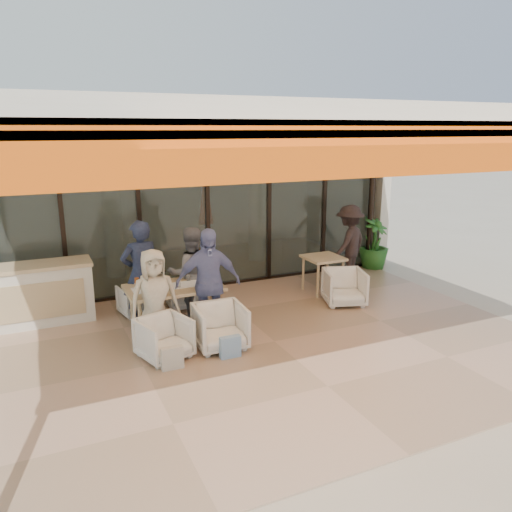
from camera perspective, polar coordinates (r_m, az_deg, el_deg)
The scene contains 21 objects.
ground at distance 7.73m, azimuth 2.13°, elevation -9.89°, with size 70.00×70.00×0.00m, color #C6B293.
terrace_floor at distance 7.73m, azimuth 2.13°, elevation -9.85°, with size 8.00×6.00×0.01m, color tan.
terrace_structure at distance 6.81m, azimuth 3.42°, elevation 14.96°, with size 8.00×6.00×3.40m.
glass_storefront at distance 9.95m, azimuth -5.58°, elevation 5.20°, with size 8.08×0.10×3.20m.
interior_block at distance 12.07m, azimuth -9.28°, elevation 9.72°, with size 9.05×3.62×3.52m.
host_counter at distance 8.98m, azimuth -23.97°, elevation -4.03°, with size 1.85×0.65×1.04m.
dining_table at distance 8.07m, azimuth -9.40°, elevation -3.80°, with size 1.50×0.90×0.93m.
chair_far_left at distance 8.98m, azimuth -13.46°, elevation -4.76°, with size 0.57×0.53×0.58m, color white.
chair_far_right at distance 9.16m, azimuth -8.30°, elevation -4.12°, with size 0.57×0.53×0.59m, color white.
chair_near_left at distance 7.23m, azimuth -10.45°, elevation -9.03°, with size 0.65×0.61×0.67m, color white.
chair_near_right at distance 7.44m, azimuth -4.13°, elevation -7.85°, with size 0.72×0.67×0.74m, color white.
diner_navy at distance 8.34m, azimuth -13.02°, elevation -1.97°, with size 0.64×0.42×1.77m, color #181D34.
diner_grey at distance 8.55m, azimuth -7.47°, elevation -1.93°, with size 0.77×0.60×1.59m, color slate.
diner_cream at distance 7.54m, azimuth -11.54°, elevation -4.76°, with size 0.73×0.47×1.49m, color beige.
diner_periwinkle at distance 7.71m, azimuth -5.50°, elevation -3.13°, with size 1.01×0.42×1.73m, color #6870AD.
tote_bag_cream at distance 6.94m, azimuth -9.55°, elevation -11.51°, with size 0.30×0.10×0.34m, color silver.
tote_bag_blue at distance 7.17m, azimuth -2.96°, elevation -10.43°, with size 0.30×0.10×0.34m, color #99BFD8.
side_table at distance 9.86m, azimuth 7.68°, elevation -0.67°, with size 0.70×0.70×0.74m.
side_chair at distance 9.34m, azimuth 10.07°, elevation -3.36°, with size 0.71×0.67×0.73m, color white.
standing_woman at distance 10.73m, azimuth 10.58°, elevation 1.45°, with size 1.06×0.61×1.64m, color black.
potted_palm at distance 11.82m, azimuth 13.37°, elevation 1.44°, with size 0.68×0.68×1.21m, color #1E5919.
Camera 1 is at (-3.18, -6.29, 3.18)m, focal length 35.00 mm.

